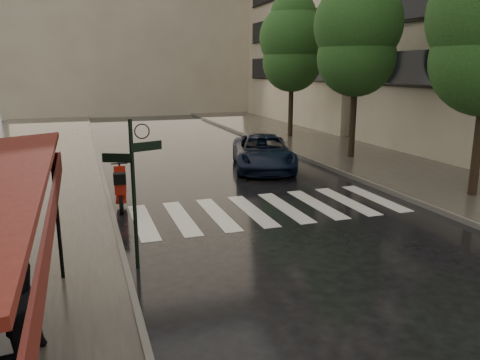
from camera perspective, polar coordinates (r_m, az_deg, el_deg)
ground at (r=7.75m, az=-0.19°, el=-18.06°), size 120.00×120.00×0.00m
sidewalk_near at (r=18.84m, az=-25.71°, el=-0.13°), size 6.00×60.00×0.12m
sidewalk_far at (r=22.41m, az=14.96°, el=2.73°), size 5.50×60.00×0.12m
curb_near at (r=18.70m, az=-16.43°, el=0.61°), size 0.12×60.00×0.16m
curb_far at (r=20.99m, az=8.58°, el=2.38°), size 0.12×60.00×0.16m
crosswalk at (r=13.88m, az=3.49°, el=-3.52°), size 7.85×3.20×0.01m
signpost at (r=9.56m, az=-12.84°, el=-0.30°), size 1.17×0.29×3.10m
tree_mid at (r=21.70m, az=14.15°, el=17.14°), size 3.80×3.80×8.34m
tree_far at (r=27.92m, az=6.40°, el=16.25°), size 3.80×3.80×8.16m
pedestrian_terrace at (r=7.32m, az=-26.35°, el=-12.32°), size 1.13×1.11×1.84m
scooter at (r=14.28m, az=-14.36°, el=-1.09°), size 0.54×1.87×1.23m
parked_car at (r=19.25m, az=2.80°, el=3.40°), size 3.58×5.45×1.39m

